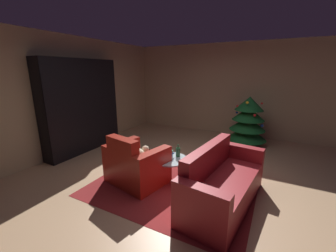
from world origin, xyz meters
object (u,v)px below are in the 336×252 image
at_px(bottle_on_table, 178,152).
at_px(coffee_table, 170,161).
at_px(couch_red, 222,184).
at_px(book_stack_on_table, 167,153).
at_px(bookshelf_unit, 86,106).
at_px(armchair_red, 136,165).
at_px(decorated_tree, 248,121).

bearing_deg(bottle_on_table, coffee_table, -121.51).
distance_m(couch_red, book_stack_on_table, 1.12).
height_order(bookshelf_unit, coffee_table, bookshelf_unit).
xyz_separation_m(armchair_red, bottle_on_table, (0.58, 0.51, 0.18)).
relative_size(couch_red, bottle_on_table, 8.16).
distance_m(couch_red, bottle_on_table, 1.02).
distance_m(armchair_red, decorated_tree, 3.30).
bearing_deg(armchair_red, book_stack_on_table, 42.09).
relative_size(armchair_red, bottle_on_table, 4.90).
xyz_separation_m(coffee_table, decorated_tree, (0.96, 2.59, 0.28)).
bearing_deg(coffee_table, book_stack_on_table, 161.61).
bearing_deg(couch_red, armchair_red, -176.46).
bearing_deg(couch_red, decorated_tree, 90.94).
height_order(couch_red, decorated_tree, decorated_tree).
height_order(bookshelf_unit, couch_red, bookshelf_unit).
xyz_separation_m(book_stack_on_table, bottle_on_table, (0.15, 0.13, 0.01)).
bearing_deg(decorated_tree, armchair_red, -116.03).
relative_size(coffee_table, bottle_on_table, 2.84).
relative_size(bottle_on_table, decorated_tree, 0.18).
bearing_deg(bookshelf_unit, couch_red, -11.94).
distance_m(bookshelf_unit, armchair_red, 2.34).
relative_size(book_stack_on_table, bottle_on_table, 0.96).
distance_m(book_stack_on_table, decorated_tree, 2.77).
relative_size(armchair_red, couch_red, 0.60).
bearing_deg(bottle_on_table, bookshelf_unit, 172.91).
bearing_deg(armchair_red, bottle_on_table, 41.70).
xyz_separation_m(armchair_red, decorated_tree, (1.44, 2.95, 0.33)).
bearing_deg(coffee_table, bottle_on_table, 58.49).
bearing_deg(decorated_tree, bookshelf_unit, -148.80).
bearing_deg(decorated_tree, book_stack_on_table, -111.60).
distance_m(bookshelf_unit, bottle_on_table, 2.71).
xyz_separation_m(armchair_red, coffee_table, (0.48, 0.36, 0.05)).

